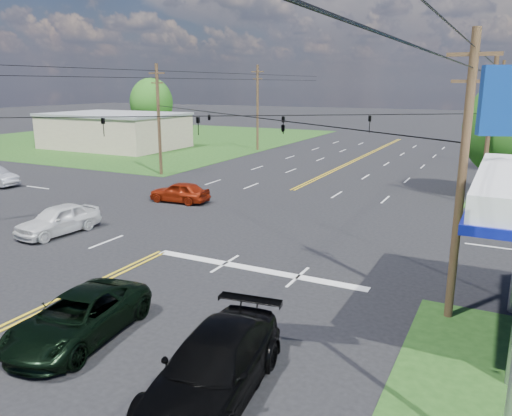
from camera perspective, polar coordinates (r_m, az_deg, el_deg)
The scene contains 18 objects.
ground at distance 30.75m, azimuth -1.65°, elevation -0.73°, with size 280.00×280.00×0.00m, color black.
grass_nw at distance 76.56m, azimuth -13.44°, elevation 7.77°, with size 46.00×48.00×0.03m, color #1D4115.
stop_bar at distance 21.78m, azimuth -0.11°, elevation -7.04°, with size 10.00×0.50×0.02m, color silver.
retail_nw at distance 65.61m, azimuth -15.82°, elevation 8.40°, with size 16.00×11.00×4.00m, color tan.
pole_se at distance 17.40m, azimuth 22.48°, elevation 3.32°, with size 1.60×0.28×9.50m.
pole_nw at distance 44.53m, azimuth -11.06°, elevation 10.01°, with size 1.60×0.28×9.50m.
pole_ne at distance 35.26m, azimuth 25.05°, elevation 7.98°, with size 1.60×0.28×9.50m.
pole_left_far at distance 60.64m, azimuth 0.17°, elevation 11.50°, with size 1.60×0.28×10.00m.
pole_right_far at distance 54.19m, azimuth 25.96°, elevation 9.82°, with size 1.60×0.28×10.00m.
span_wire_signals at distance 29.80m, azimuth -1.73°, elevation 10.49°, with size 26.00×18.00×1.13m.
power_lines at distance 28.01m, azimuth -3.80°, elevation 15.57°, with size 26.04×100.00×0.64m.
tree_right_a at distance 38.23m, azimuth 26.74°, elevation 8.10°, with size 5.70×5.70×8.18m.
tree_far_l at distance 74.31m, azimuth -11.86°, elevation 11.69°, with size 6.08×6.08×8.72m.
pickup_dkgreen at distance 16.90m, azimuth -19.63°, elevation -11.67°, with size 2.43×5.27×1.46m, color black.
suv_black at distance 13.37m, azimuth -4.83°, elevation -17.59°, with size 2.32×5.71×1.66m, color black.
pickup_white at distance 28.64m, azimuth -21.66°, elevation -1.23°, with size 1.85×4.60×1.57m, color white.
sedan_red at distance 34.18m, azimuth -8.73°, elevation 1.83°, with size 1.67×4.14×1.41m, color maroon.
polesign_ne at distance 36.18m, azimuth 27.13°, elevation 8.96°, with size 2.02×0.42×7.31m.
Camera 1 is at (14.23, -14.11, 7.82)m, focal length 35.00 mm.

